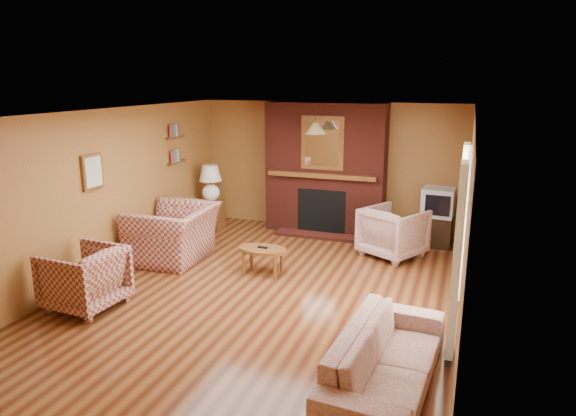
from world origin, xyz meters
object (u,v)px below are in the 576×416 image
at_px(plaid_loveseat, 174,233).
at_px(side_table, 212,215).
at_px(table_lamp, 210,181).
at_px(crt_tv, 438,202).
at_px(coffee_table, 263,252).
at_px(floral_sofa, 386,360).
at_px(floral_armchair, 393,232).
at_px(tv_stand, 436,231).
at_px(fireplace, 325,170).
at_px(plaid_armchair, 84,278).

distance_m(plaid_loveseat, side_table, 1.77).
distance_m(side_table, table_lamp, 0.66).
bearing_deg(table_lamp, crt_tv, 4.74).
xyz_separation_m(plaid_loveseat, coffee_table, (1.56, -0.10, -0.10)).
height_order(plaid_loveseat, side_table, plaid_loveseat).
xyz_separation_m(coffee_table, side_table, (-1.81, 1.85, -0.06)).
bearing_deg(floral_sofa, coffee_table, 47.69).
height_order(plaid_loveseat, coffee_table, plaid_loveseat).
height_order(floral_armchair, crt_tv, crt_tv).
distance_m(tv_stand, crt_tv, 0.51).
relative_size(fireplace, plaid_armchair, 2.80).
distance_m(floral_armchair, side_table, 3.55).
bearing_deg(crt_tv, floral_armchair, -128.71).
bearing_deg(floral_armchair, table_lamp, 22.10).
relative_size(plaid_loveseat, plaid_armchair, 1.53).
xyz_separation_m(coffee_table, tv_stand, (2.34, 2.20, -0.06)).
bearing_deg(table_lamp, tv_stand, 4.82).
distance_m(plaid_armchair, table_lamp, 3.72).
distance_m(plaid_loveseat, tv_stand, 4.43).
bearing_deg(crt_tv, fireplace, 174.70).
xyz_separation_m(table_lamp, tv_stand, (4.15, 0.35, -0.66)).
relative_size(fireplace, floral_sofa, 1.19).
xyz_separation_m(floral_sofa, crt_tv, (0.15, 4.53, 0.48)).
xyz_separation_m(fireplace, table_lamp, (-2.10, -0.53, -0.26)).
distance_m(fireplace, side_table, 2.35).
relative_size(plaid_loveseat, crt_tv, 2.35).
bearing_deg(plaid_armchair, tv_stand, 139.46).
distance_m(floral_armchair, crt_tv, 1.08).
xyz_separation_m(floral_armchair, table_lamp, (-3.52, 0.44, 0.52)).
bearing_deg(floral_armchair, plaid_loveseat, 51.06).
height_order(fireplace, coffee_table, fireplace).
distance_m(fireplace, tv_stand, 2.25).
distance_m(fireplace, table_lamp, 2.18).
height_order(fireplace, floral_armchair, fireplace).
relative_size(plaid_armchair, crt_tv, 1.53).
relative_size(plaid_loveseat, side_table, 2.46).
distance_m(plaid_loveseat, crt_tv, 4.44).
bearing_deg(floral_armchair, crt_tv, -99.42).
bearing_deg(tv_stand, coffee_table, -135.50).
height_order(floral_armchair, table_lamp, table_lamp).
xyz_separation_m(plaid_loveseat, table_lamp, (-0.25, 1.75, 0.50)).
distance_m(floral_armchair, table_lamp, 3.58).
bearing_deg(floral_armchair, plaid_armchair, 73.11).
height_order(table_lamp, crt_tv, table_lamp).
bearing_deg(fireplace, plaid_armchair, -114.85).
bearing_deg(side_table, plaid_loveseat, -81.86).
bearing_deg(crt_tv, plaid_loveseat, -151.78).
bearing_deg(tv_stand, fireplace, 176.08).
distance_m(floral_sofa, table_lamp, 5.82).
bearing_deg(floral_sofa, tv_stand, 2.72).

